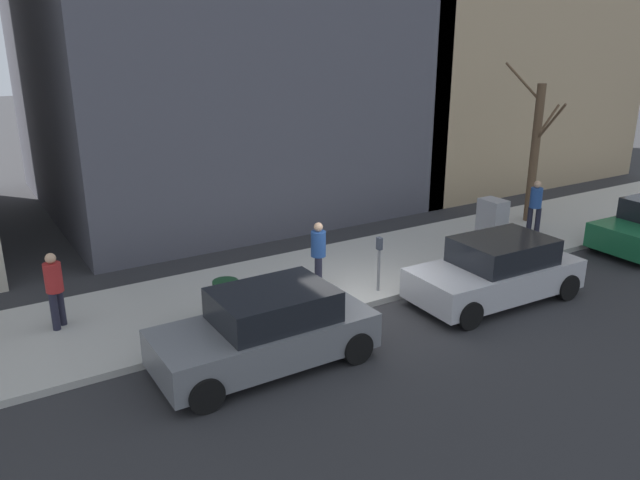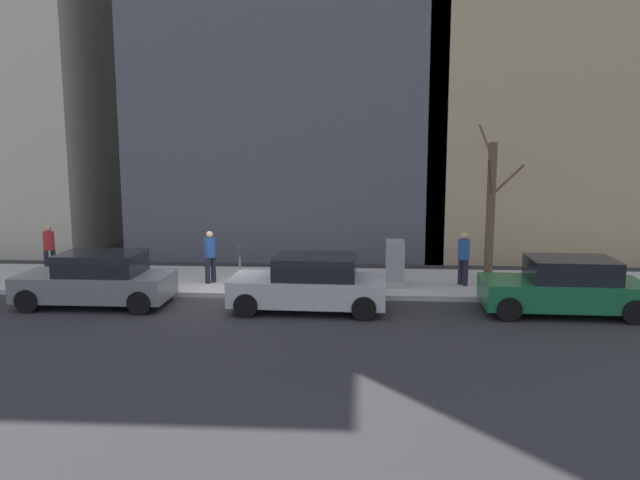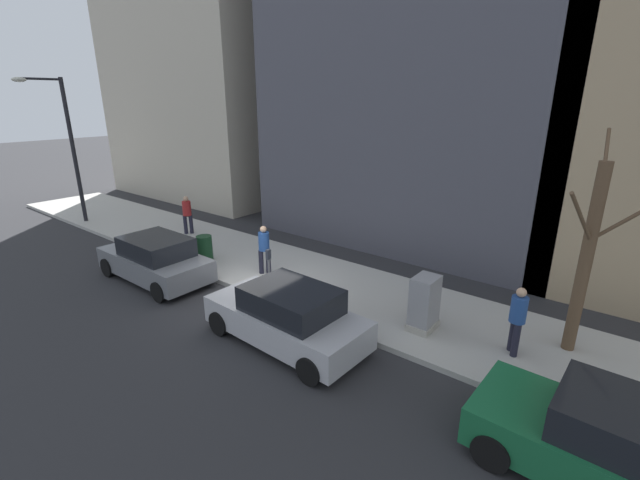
{
  "view_description": "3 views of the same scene",
  "coord_description": "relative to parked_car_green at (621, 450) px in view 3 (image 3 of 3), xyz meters",
  "views": [
    {
      "loc": [
        -10.63,
        7.99,
        6.1
      ],
      "look_at": [
        0.81,
        0.89,
        1.59
      ],
      "focal_mm": 35.0,
      "sensor_mm": 36.0,
      "label": 1
    },
    {
      "loc": [
        -17.74,
        -4.13,
        4.53
      ],
      "look_at": [
        0.48,
        -2.96,
        1.7
      ],
      "focal_mm": 35.0,
      "sensor_mm": 36.0,
      "label": 2
    },
    {
      "loc": [
        -7.99,
        -9.22,
        5.83
      ],
      "look_at": [
        1.87,
        -1.4,
        1.61
      ],
      "focal_mm": 24.0,
      "sensor_mm": 36.0,
      "label": 3
    }
  ],
  "objects": [
    {
      "name": "parked_car_grey",
      "position": [
        0.06,
        12.84,
        0.0
      ],
      "size": [
        1.93,
        4.2,
        1.52
      ],
      "rotation": [
        0.0,
        0.0,
        0.0
      ],
      "color": "slate",
      "rests_on": "ground"
    },
    {
      "name": "streetlamp",
      "position": [
        1.4,
        21.61,
        3.28
      ],
      "size": [
        1.97,
        0.32,
        6.5
      ],
      "color": "black",
      "rests_on": "sidewalk"
    },
    {
      "name": "pedestrian_midblock",
      "position": [
        2.48,
        10.19,
        0.35
      ],
      "size": [
        0.36,
        0.36,
        1.66
      ],
      "rotation": [
        0.0,
        0.0,
        5.64
      ],
      "color": "#1E1E2D",
      "rests_on": "sidewalk"
    },
    {
      "name": "ground_plane",
      "position": [
        1.11,
        9.61,
        -0.74
      ],
      "size": [
        120.0,
        120.0,
        0.0
      ],
      "primitive_type": "plane",
      "color": "#2B2B2D"
    },
    {
      "name": "bare_tree",
      "position": [
        3.72,
        1.26,
        1.75
      ],
      "size": [
        2.62,
        1.44,
        5.02
      ],
      "color": "brown",
      "rests_on": "sidewalk"
    },
    {
      "name": "parking_meter",
      "position": [
        1.56,
        9.06,
        0.24
      ],
      "size": [
        0.14,
        0.1,
        1.35
      ],
      "color": "slate",
      "rests_on": "sidewalk"
    },
    {
      "name": "parked_car_green",
      "position": [
        0.0,
        0.0,
        0.0
      ],
      "size": [
        2.02,
        4.25,
        1.52
      ],
      "rotation": [
        0.0,
        0.0,
        -0.03
      ],
      "color": "#196038",
      "rests_on": "ground"
    },
    {
      "name": "sidewalk",
      "position": [
        3.11,
        9.61,
        -0.66
      ],
      "size": [
        4.0,
        36.0,
        0.15
      ],
      "primitive_type": "cube",
      "color": "#B2AFA8",
      "rests_on": "ground"
    },
    {
      "name": "pedestrian_far_corner",
      "position": [
        3.54,
        15.98,
        0.35
      ],
      "size": [
        0.36,
        0.36,
        1.66
      ],
      "rotation": [
        0.0,
        0.0,
        2.43
      ],
      "color": "#1E1E2D",
      "rests_on": "sidewalk"
    },
    {
      "name": "trash_bin",
      "position": [
        2.01,
        12.82,
        -0.14
      ],
      "size": [
        0.56,
        0.56,
        0.9
      ],
      "primitive_type": "cylinder",
      "color": "#14381E",
      "rests_on": "sidewalk"
    },
    {
      "name": "parked_car_silver",
      "position": [
        -0.07,
        6.82,
        0.0
      ],
      "size": [
        2.04,
        4.26,
        1.52
      ],
      "rotation": [
        0.0,
        0.0,
        -0.03
      ],
      "color": "#B7B7BC",
      "rests_on": "ground"
    },
    {
      "name": "office_tower_right",
      "position": [
        12.5,
        22.53,
        9.3
      ],
      "size": [
        11.77,
        11.77,
        20.08
      ],
      "primitive_type": "cube",
      "color": "#BCB29E",
      "rests_on": "ground"
    },
    {
      "name": "pedestrian_near_meter",
      "position": [
        2.68,
        2.24,
        0.35
      ],
      "size": [
        0.37,
        0.36,
        1.66
      ],
      "rotation": [
        0.0,
        0.0,
        0.54
      ],
      "color": "#1E1E2D",
      "rests_on": "sidewalk"
    },
    {
      "name": "utility_box",
      "position": [
        2.41,
        4.38,
        0.11
      ],
      "size": [
        0.83,
        0.61,
        1.43
      ],
      "color": "#A8A399",
      "rests_on": "sidewalk"
    }
  ]
}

